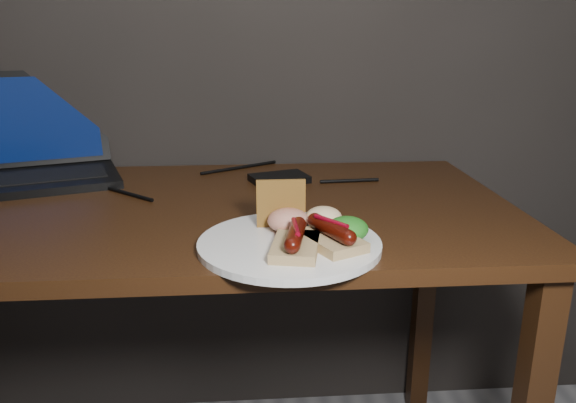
# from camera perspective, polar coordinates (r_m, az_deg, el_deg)

# --- Properties ---
(desk) EXTENTS (1.40, 0.70, 0.75)m
(desk) POSITION_cam_1_polar(r_m,az_deg,el_deg) (1.20, -11.60, -4.43)
(desk) COLOR #38210E
(desk) RESTS_ON ground
(laptop) EXTENTS (0.45, 0.42, 0.25)m
(laptop) POSITION_cam_1_polar(r_m,az_deg,el_deg) (1.47, -24.61, 4.23)
(laptop) COLOR black
(laptop) RESTS_ON desk
(hard_drive) EXTENTS (0.15, 0.12, 0.02)m
(hard_drive) POSITION_cam_1_polar(r_m,az_deg,el_deg) (1.32, -0.90, 2.36)
(hard_drive) COLOR black
(hard_drive) RESTS_ON desk
(desk_cables) EXTENTS (0.93, 0.34, 0.01)m
(desk_cables) POSITION_cam_1_polar(r_m,az_deg,el_deg) (1.34, -11.99, 2.04)
(desk_cables) COLOR black
(desk_cables) RESTS_ON desk
(plate) EXTENTS (0.35, 0.35, 0.01)m
(plate) POSITION_cam_1_polar(r_m,az_deg,el_deg) (0.92, 0.14, -4.34)
(plate) COLOR white
(plate) RESTS_ON desk
(bread_sausage_center) EXTENTS (0.09, 0.13, 0.04)m
(bread_sausage_center) POSITION_cam_1_polar(r_m,az_deg,el_deg) (0.87, 0.77, -4.07)
(bread_sausage_center) COLOR tan
(bread_sausage_center) RESTS_ON plate
(bread_sausage_right) EXTENTS (0.11, 0.13, 0.04)m
(bread_sausage_right) POSITION_cam_1_polar(r_m,az_deg,el_deg) (0.90, 4.37, -3.46)
(bread_sausage_right) COLOR tan
(bread_sausage_right) RESTS_ON plate
(crispbread) EXTENTS (0.08, 0.01, 0.08)m
(crispbread) POSITION_cam_1_polar(r_m,az_deg,el_deg) (0.97, -0.72, -0.20)
(crispbread) COLOR #9F6B2B
(crispbread) RESTS_ON plate
(salad_greens) EXTENTS (0.07, 0.07, 0.04)m
(salad_greens) POSITION_cam_1_polar(r_m,az_deg,el_deg) (0.92, 6.03, -2.77)
(salad_greens) COLOR #184F0F
(salad_greens) RESTS_ON plate
(salsa_mound) EXTENTS (0.07, 0.07, 0.04)m
(salsa_mound) POSITION_cam_1_polar(r_m,az_deg,el_deg) (0.96, 0.03, -1.92)
(salsa_mound) COLOR #A8101C
(salsa_mound) RESTS_ON plate
(coleslaw_mound) EXTENTS (0.06, 0.06, 0.04)m
(coleslaw_mound) POSITION_cam_1_polar(r_m,az_deg,el_deg) (0.98, 3.64, -1.57)
(coleslaw_mound) COLOR silver
(coleslaw_mound) RESTS_ON plate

